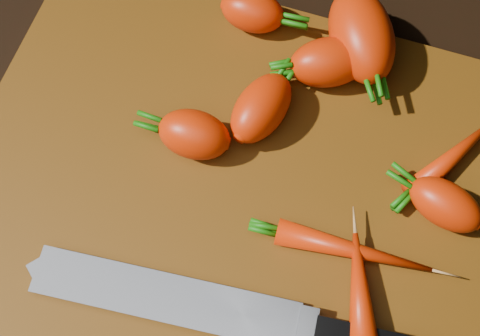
% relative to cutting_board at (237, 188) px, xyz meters
% --- Properties ---
extents(ground, '(2.00, 2.00, 0.01)m').
position_rel_cutting_board_xyz_m(ground, '(0.00, 0.00, -0.01)').
color(ground, black).
extents(cutting_board, '(0.50, 0.40, 0.01)m').
position_rel_cutting_board_xyz_m(cutting_board, '(0.00, 0.00, 0.00)').
color(cutting_board, '#6A3C0B').
rests_on(cutting_board, ground).
extents(carrot_0, '(0.07, 0.05, 0.04)m').
position_rel_cutting_board_xyz_m(carrot_0, '(-0.05, 0.03, 0.03)').
color(carrot_0, '#EC2A00').
rests_on(carrot_0, cutting_board).
extents(carrot_1, '(0.10, 0.12, 0.06)m').
position_rel_cutting_board_xyz_m(carrot_1, '(0.07, 0.17, 0.04)').
color(carrot_1, '#EC2A00').
rests_on(carrot_1, cutting_board).
extents(carrot_2, '(0.06, 0.09, 0.04)m').
position_rel_cutting_board_xyz_m(carrot_2, '(0.00, 0.07, 0.03)').
color(carrot_2, '#EC2A00').
rests_on(carrot_2, cutting_board).
extents(carrot_3, '(0.09, 0.08, 0.05)m').
position_rel_cutting_board_xyz_m(carrot_3, '(0.05, 0.14, 0.03)').
color(carrot_3, '#EC2A00').
rests_on(carrot_3, cutting_board).
extents(carrot_4, '(0.06, 0.04, 0.04)m').
position_rel_cutting_board_xyz_m(carrot_4, '(-0.04, 0.17, 0.03)').
color(carrot_4, '#EC2A00').
rests_on(carrot_4, cutting_board).
extents(carrot_5, '(0.08, 0.06, 0.04)m').
position_rel_cutting_board_xyz_m(carrot_5, '(0.18, 0.03, 0.03)').
color(carrot_5, '#EC2A00').
rests_on(carrot_5, cutting_board).
extents(carrot_6, '(0.08, 0.11, 0.02)m').
position_rel_cutting_board_xyz_m(carrot_6, '(0.18, 0.08, 0.02)').
color(carrot_6, '#EC2A00').
rests_on(carrot_6, cutting_board).
extents(carrot_7, '(0.13, 0.03, 0.02)m').
position_rel_cutting_board_xyz_m(carrot_7, '(0.11, -0.03, 0.02)').
color(carrot_7, '#EC2A00').
rests_on(carrot_7, cutting_board).
extents(carrot_8, '(0.07, 0.12, 0.03)m').
position_rel_cutting_board_xyz_m(carrot_8, '(0.13, -0.07, 0.02)').
color(carrot_8, '#EC2A00').
rests_on(carrot_8, cutting_board).
extents(knife, '(0.37, 0.07, 0.02)m').
position_rel_cutting_board_xyz_m(knife, '(-0.00, -0.11, 0.02)').
color(knife, gray).
rests_on(knife, cutting_board).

